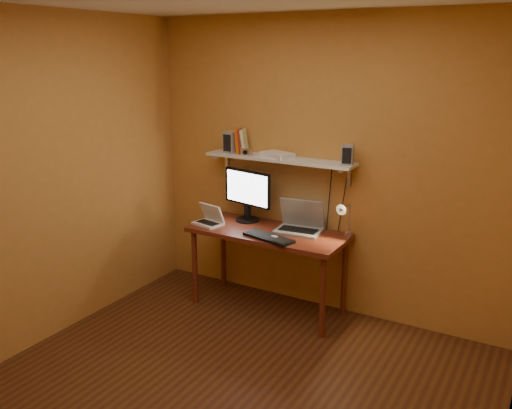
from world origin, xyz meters
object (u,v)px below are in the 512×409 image
Objects in this scene: desk at (268,240)px; laptop at (300,223)px; wall_shelf at (279,159)px; router at (277,155)px; desk_lamp at (345,215)px; speaker_right at (348,155)px; shelf_camera at (246,152)px; keyboard at (269,238)px; mouse at (275,237)px; speaker_left at (231,142)px; netbook at (210,219)px; monitor at (247,193)px.

laptop is (0.25, 0.14, 0.16)m from desk.
wall_shelf is 5.11× the size of router.
wall_shelf is at bearing 174.12° from desk_lamp.
wall_shelf is 0.04m from router.
shelf_camera is (-0.94, -0.06, -0.05)m from speaker_right.
keyboard is 1.71× the size of router.
mouse is 1.03m from speaker_left.
desk is 0.58m from netbook.
speaker_left reaches higher than keyboard.
keyboard is (0.42, -0.36, -0.26)m from monitor.
desk_lamp reaches higher than laptop.
laptop is (0.25, -0.06, -0.54)m from wall_shelf.
router is (-0.01, 0.18, 0.73)m from desk.
speaker_left is (-0.49, -0.02, 0.11)m from wall_shelf.
desk is 3.33× the size of laptop.
laptop reaches higher than mouse.
keyboard is (0.66, -0.09, -0.04)m from netbook.
mouse is at bearing -110.84° from laptop.
mouse is at bearing -153.66° from speaker_right.
shelf_camera is at bearing 164.11° from mouse.
keyboard is 0.75m from router.
router reaches higher than desk_lamp.
monitor is 1.13× the size of keyboard.
monitor is 1.80× the size of netbook.
wall_shelf is 0.72m from keyboard.
router is (-0.67, 0.06, 0.44)m from desk_lamp.
monitor reaches higher than desk.
monitor is (-0.31, 0.16, 0.36)m from desk.
netbook is at bearing -177.09° from speaker_right.
desk_lamp is at bearing 10.81° from desk.
desk_lamp reaches higher than netbook.
desk is at bearing -90.00° from wall_shelf.
netbook is 1.39m from speaker_right.
desk is 0.50m from monitor.
mouse is at bearing -33.48° from shelf_camera.
speaker_right is at bearing -0.90° from wall_shelf.
speaker_right is at bearing 12.79° from monitor.
keyboard is 5.05× the size of mouse.
monitor reaches higher than keyboard.
wall_shelf is 2.66× the size of monitor.
desk is 0.72m from wall_shelf.
netbook is 1.07× the size of router.
desk is 1.00× the size of wall_shelf.
netbook is (-0.55, -0.11, 0.14)m from desk.
monitor is at bearing 170.67° from speaker_right.
speaker_right reaches higher than desk.
laptop is 0.36m from keyboard.
desk_lamp is at bearing 5.91° from speaker_left.
desk is 4.77× the size of netbook.
keyboard is 0.95m from speaker_right.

